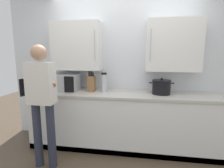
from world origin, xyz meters
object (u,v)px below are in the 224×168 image
Objects in this scene: microwave_oven at (59,82)px; thermos_flask at (104,82)px; knife_block at (92,84)px; person_figure at (42,96)px; stock_pot at (161,87)px.

thermos_flask is at bearing 0.90° from microwave_oven.
person_figure is at bearing -123.09° from knife_block.
stock_pot is at bearing 23.48° from person_figure.
thermos_flask is 0.19× the size of person_figure.
knife_block is at bearing 178.34° from stock_pot.
person_figure is (-0.48, -0.73, -0.06)m from knife_block.
microwave_oven is at bearing -177.90° from knife_block.
person_figure is (-1.61, -0.70, -0.04)m from stock_pot.
person_figure reaches higher than microwave_oven.
stock_pot is 1.12× the size of knife_block.
knife_block is at bearing 2.10° from microwave_oven.
microwave_oven is 2.19× the size of knife_block.
stock_pot is at bearing -1.53° from thermos_flask.
microwave_oven is 0.56m from knife_block.
person_figure is at bearing -83.10° from microwave_oven.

